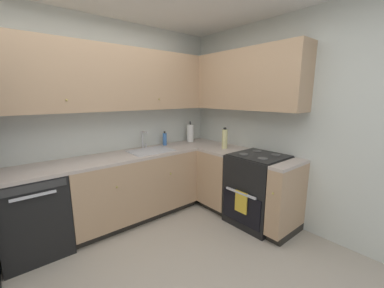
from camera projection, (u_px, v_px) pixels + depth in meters
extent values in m
cube|color=silver|center=(89.00, 123.00, 2.94)|extent=(3.80, 0.05, 2.55)
cube|color=silver|center=(289.00, 124.00, 2.90)|extent=(0.05, 3.30, 2.55)
cube|color=black|center=(33.00, 214.00, 2.42)|extent=(0.60, 0.60, 0.85)
cube|color=#333333|center=(32.00, 188.00, 2.12)|extent=(0.55, 0.01, 0.07)
cube|color=silver|center=(34.00, 196.00, 2.12)|extent=(0.36, 0.02, 0.02)
cube|color=tan|center=(135.00, 184.00, 3.12)|extent=(1.66, 0.60, 0.76)
cube|color=black|center=(135.00, 213.00, 3.23)|extent=(1.66, 0.54, 0.09)
sphere|color=tan|center=(117.00, 187.00, 2.63)|extent=(0.02, 0.02, 0.02)
sphere|color=tan|center=(171.00, 174.00, 3.09)|extent=(0.02, 0.02, 0.02)
cube|color=#B7A89E|center=(133.00, 155.00, 3.04)|extent=(2.86, 0.60, 0.03)
cube|color=tan|center=(224.00, 176.00, 3.42)|extent=(0.60, 0.50, 0.76)
cube|color=black|center=(224.00, 203.00, 3.52)|extent=(0.54, 0.50, 0.09)
cube|color=tan|center=(287.00, 198.00, 2.69)|extent=(0.60, 0.17, 0.76)
cube|color=black|center=(286.00, 231.00, 2.79)|extent=(0.54, 0.17, 0.09)
sphere|color=tan|center=(273.00, 194.00, 2.46)|extent=(0.02, 0.02, 0.02)
cube|color=#B7A89E|center=(224.00, 150.00, 3.34)|extent=(0.60, 0.50, 0.03)
cube|color=#B7A89E|center=(290.00, 165.00, 2.61)|extent=(0.60, 0.17, 0.03)
cube|color=black|center=(258.00, 189.00, 3.01)|extent=(0.64, 0.62, 0.89)
cube|color=black|center=(241.00, 209.00, 2.84)|extent=(0.02, 0.55, 0.37)
cube|color=silver|center=(240.00, 193.00, 2.78)|extent=(0.02, 0.43, 0.02)
cube|color=black|center=(260.00, 155.00, 2.92)|extent=(0.59, 0.60, 0.01)
cube|color=black|center=(274.00, 147.00, 3.10)|extent=(0.03, 0.60, 0.15)
cylinder|color=#4C4C4C|center=(263.00, 159.00, 2.73)|extent=(0.11, 0.11, 0.01)
cylinder|color=#4C4C4C|center=(244.00, 154.00, 2.93)|extent=(0.11, 0.11, 0.01)
cylinder|color=#4C4C4C|center=(276.00, 155.00, 2.91)|extent=(0.11, 0.11, 0.01)
cylinder|color=#4C4C4C|center=(257.00, 151.00, 3.11)|extent=(0.11, 0.11, 0.01)
cube|color=gold|center=(241.00, 202.00, 2.79)|extent=(0.02, 0.17, 0.26)
cube|color=tan|center=(112.00, 79.00, 2.86)|extent=(2.54, 0.32, 0.76)
sphere|color=tan|center=(67.00, 100.00, 2.43)|extent=(0.02, 0.02, 0.02)
sphere|color=tan|center=(159.00, 99.00, 3.13)|extent=(0.02, 0.02, 0.02)
cube|color=tan|center=(238.00, 81.00, 3.18)|extent=(0.32, 1.86, 0.76)
cube|color=#B7B7BC|center=(151.00, 151.00, 3.17)|extent=(0.56, 0.40, 0.01)
cube|color=gray|center=(151.00, 154.00, 3.18)|extent=(0.51, 0.36, 0.09)
cube|color=#99999E|center=(151.00, 153.00, 3.18)|extent=(0.02, 0.35, 0.06)
cylinder|color=silver|center=(143.00, 140.00, 3.32)|extent=(0.02, 0.02, 0.25)
cylinder|color=silver|center=(145.00, 132.00, 3.24)|extent=(0.02, 0.15, 0.02)
cylinder|color=silver|center=(146.00, 146.00, 3.37)|extent=(0.02, 0.02, 0.06)
cylinder|color=#3F72BF|center=(165.00, 139.00, 3.54)|extent=(0.06, 0.06, 0.18)
cylinder|color=#262626|center=(165.00, 132.00, 3.52)|extent=(0.03, 0.03, 0.03)
cylinder|color=white|center=(190.00, 133.00, 3.82)|extent=(0.11, 0.11, 0.28)
cylinder|color=#3F3F3F|center=(190.00, 132.00, 3.81)|extent=(0.02, 0.02, 0.34)
cylinder|color=beige|center=(225.00, 139.00, 3.31)|extent=(0.08, 0.08, 0.27)
cylinder|color=black|center=(225.00, 129.00, 3.28)|extent=(0.04, 0.04, 0.02)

